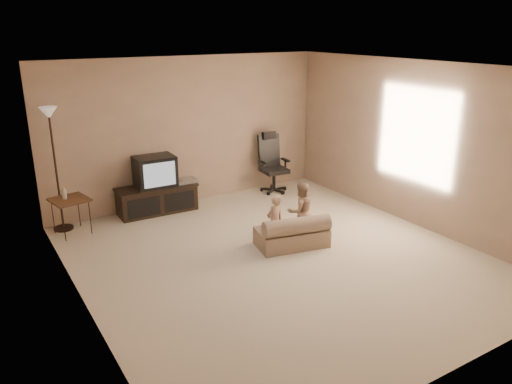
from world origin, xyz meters
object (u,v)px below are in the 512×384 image
(tv_stand, at_px, (157,189))
(office_chair, at_px, (272,170))
(child_sofa, at_px, (293,234))
(floor_lamp, at_px, (52,142))
(toddler_left, at_px, (275,222))
(side_table, at_px, (69,200))
(toddler_right, at_px, (300,211))

(tv_stand, relative_size, office_chair, 1.22)
(child_sofa, bearing_deg, floor_lamp, 150.14)
(tv_stand, distance_m, child_sofa, 2.57)
(floor_lamp, xyz_separation_m, child_sofa, (2.62, -2.37, -1.17))
(tv_stand, height_order, toddler_left, tv_stand)
(tv_stand, relative_size, toddler_left, 1.73)
(tv_stand, bearing_deg, child_sofa, -62.60)
(side_table, distance_m, toddler_right, 3.40)
(office_chair, distance_m, toddler_left, 2.52)
(tv_stand, xyz_separation_m, child_sofa, (1.11, -2.31, -0.20))
(toddler_left, bearing_deg, tv_stand, -76.01)
(tv_stand, height_order, toddler_right, tv_stand)
(office_chair, distance_m, toddler_right, 2.25)
(child_sofa, bearing_deg, toddler_right, 46.60)
(toddler_left, bearing_deg, office_chair, -130.67)
(office_chair, bearing_deg, floor_lamp, -176.81)
(side_table, relative_size, child_sofa, 0.70)
(office_chair, xyz_separation_m, child_sofa, (-1.13, -2.24, -0.20))
(toddler_left, height_order, toddler_right, toddler_right)
(floor_lamp, height_order, toddler_right, floor_lamp)
(side_table, relative_size, toddler_left, 0.96)
(side_table, bearing_deg, toddler_left, -40.97)
(floor_lamp, bearing_deg, tv_stand, -2.23)
(toddler_right, bearing_deg, office_chair, -105.90)
(tv_stand, xyz_separation_m, toddler_right, (1.36, -2.14, 0.04))
(floor_lamp, bearing_deg, toddler_left, -43.28)
(tv_stand, xyz_separation_m, floor_lamp, (-1.51, 0.06, 0.97))
(office_chair, bearing_deg, child_sofa, -111.61)
(office_chair, xyz_separation_m, toddler_left, (-1.36, -2.12, -0.01))
(office_chair, bearing_deg, toddler_right, -108.01)
(office_chair, relative_size, toddler_left, 1.43)
(tv_stand, height_order, floor_lamp, floor_lamp)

